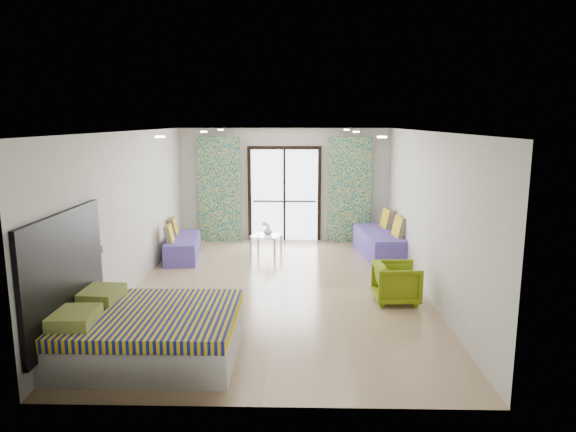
{
  "coord_description": "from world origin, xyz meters",
  "views": [
    {
      "loc": [
        0.38,
        -8.52,
        2.87
      ],
      "look_at": [
        0.16,
        0.72,
        1.15
      ],
      "focal_mm": 32.0,
      "sensor_mm": 36.0,
      "label": 1
    }
  ],
  "objects_px": {
    "daybed_left": "(182,247)",
    "armchair": "(397,281)",
    "coffee_table": "(266,237)",
    "bed": "(149,333)",
    "daybed_right": "(381,243)"
  },
  "relations": [
    {
      "from": "coffee_table",
      "to": "armchair",
      "type": "height_order",
      "value": "coffee_table"
    },
    {
      "from": "coffee_table",
      "to": "daybed_left",
      "type": "bearing_deg",
      "value": -165.81
    },
    {
      "from": "daybed_left",
      "to": "coffee_table",
      "type": "distance_m",
      "value": 1.81
    },
    {
      "from": "daybed_left",
      "to": "armchair",
      "type": "distance_m",
      "value": 4.8
    },
    {
      "from": "bed",
      "to": "armchair",
      "type": "height_order",
      "value": "bed"
    },
    {
      "from": "bed",
      "to": "daybed_left",
      "type": "bearing_deg",
      "value": 97.89
    },
    {
      "from": "daybed_left",
      "to": "armchair",
      "type": "height_order",
      "value": "daybed_left"
    },
    {
      "from": "bed",
      "to": "armchair",
      "type": "relative_size",
      "value": 3.0
    },
    {
      "from": "coffee_table",
      "to": "armchair",
      "type": "relative_size",
      "value": 1.05
    },
    {
      "from": "daybed_left",
      "to": "coffee_table",
      "type": "xyz_separation_m",
      "value": [
        1.75,
        0.44,
        0.11
      ]
    },
    {
      "from": "coffee_table",
      "to": "armchair",
      "type": "distance_m",
      "value": 3.8
    },
    {
      "from": "daybed_left",
      "to": "armchair",
      "type": "relative_size",
      "value": 2.4
    },
    {
      "from": "daybed_left",
      "to": "daybed_right",
      "type": "xyz_separation_m",
      "value": [
        4.23,
        0.26,
        0.05
      ]
    },
    {
      "from": "bed",
      "to": "coffee_table",
      "type": "bearing_deg",
      "value": 77.49
    },
    {
      "from": "coffee_table",
      "to": "bed",
      "type": "bearing_deg",
      "value": -102.51
    }
  ]
}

